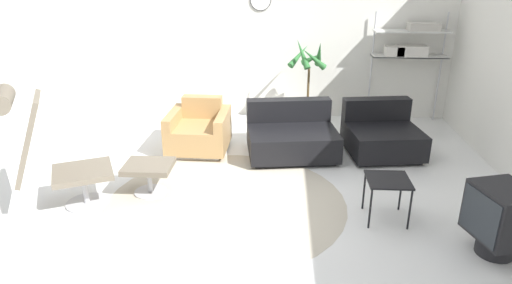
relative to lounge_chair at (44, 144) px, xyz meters
name	(u,v)px	position (x,y,z in m)	size (l,w,h in m)	color
ground_plane	(223,197)	(1.72, 0.37, -0.73)	(12.00, 12.00, 0.00)	white
wall_back	(245,30)	(1.72, 3.34, 0.67)	(12.00, 0.09, 2.80)	silver
round_rug	(226,202)	(1.76, 0.25, -0.73)	(2.58, 2.58, 0.01)	#BCB29E
lounge_chair	(44,144)	(0.00, 0.00, 0.00)	(1.10, 0.87, 1.32)	#BCBCC1
ottoman	(149,171)	(0.89, 0.42, -0.46)	(0.52, 0.44, 0.35)	#BCBCC1
armchair_red	(199,132)	(1.23, 1.71, -0.47)	(0.81, 0.83, 0.68)	silver
couch_low	(291,137)	(2.47, 1.63, -0.49)	(1.26, 1.06, 0.68)	black
couch_second	(381,136)	(3.68, 1.74, -0.49)	(1.03, 1.02, 0.68)	black
side_table	(388,184)	(3.39, 0.02, -0.34)	(0.41, 0.41, 0.44)	black
crt_television	(501,218)	(4.24, -0.52, -0.37)	(0.55, 0.60, 0.64)	black
potted_plant	(308,83)	(2.73, 2.78, -0.04)	(0.60, 0.61, 1.37)	silver
shelf_unit	(411,46)	(4.28, 3.10, 0.48)	(1.14, 0.28, 1.71)	#BCBCC1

